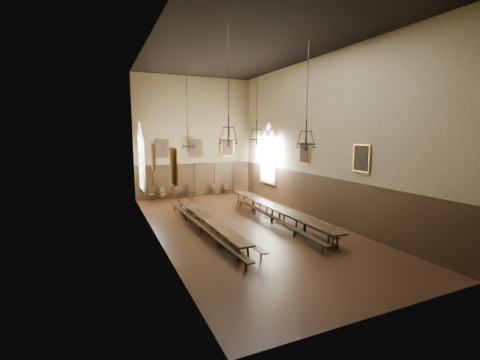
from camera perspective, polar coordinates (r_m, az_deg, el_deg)
floor at (r=17.02m, az=0.76°, el=-8.25°), size 9.00×18.00×0.02m
ceiling at (r=16.82m, az=0.82°, el=22.66°), size 9.00×18.00×0.02m
wall_back at (r=24.78m, az=-8.04°, el=7.49°), size 9.00×0.02×9.00m
wall_front at (r=8.96m, az=25.77°, el=5.15°), size 9.00×0.02×9.00m
wall_left at (r=14.99m, az=-15.18°, el=6.70°), size 0.02×18.00×9.00m
wall_right at (r=18.65m, az=13.57°, el=7.04°), size 0.02×18.00×9.00m
wainscot_panelling at (r=16.71m, az=0.77°, el=-4.11°), size 9.00×18.00×2.50m
table_left at (r=16.26m, az=-5.93°, el=-7.73°), size 0.83×9.33×0.73m
table_right at (r=17.92m, az=6.37°, el=-6.05°), size 0.80×10.57×0.82m
bench_left_outer at (r=15.99m, az=-7.10°, el=-8.25°), size 0.71×10.72×0.48m
bench_left_inner at (r=16.32m, az=-3.91°, el=-7.99°), size 0.65×9.40×0.42m
bench_right_inner at (r=17.39m, az=5.71°, el=-6.93°), size 0.77×9.88×0.44m
bench_right_outer at (r=18.16m, az=7.84°, el=-6.37°), size 0.56×9.18×0.41m
chair_0 at (r=23.99m, az=-15.37°, el=-2.89°), size 0.48×0.48×0.95m
chair_1 at (r=24.21m, az=-13.47°, el=-2.73°), size 0.51×0.51×0.93m
chair_2 at (r=24.35m, az=-10.69°, el=-2.52°), size 0.55×0.55×1.02m
chair_3 at (r=24.66m, az=-8.58°, el=-2.38°), size 0.52×0.52×0.95m
chair_5 at (r=25.23m, az=-4.56°, el=-2.09°), size 0.44×0.44×0.91m
chair_6 at (r=25.59m, az=-2.31°, el=-1.92°), size 0.44×0.44×0.91m
chandelier_back_left at (r=18.11m, az=-9.27°, el=7.06°), size 0.80×0.80×5.02m
chandelier_back_right at (r=19.28m, az=2.99°, el=8.01°), size 0.95×0.95×4.72m
chandelier_front_left at (r=12.98m, az=-2.03°, el=8.60°), size 0.78×0.78×4.55m
chandelier_front_right at (r=15.56m, az=11.66°, el=7.36°), size 0.94×0.94×4.83m
portrait_back_0 at (r=24.09m, az=-13.89°, el=5.40°), size 1.10×0.12×1.40m
portrait_back_1 at (r=24.68m, az=-7.92°, el=5.63°), size 1.10×0.12×1.40m
portrait_back_2 at (r=25.52m, az=-2.27°, el=5.80°), size 1.10×0.12×1.40m
portrait_left_0 at (r=16.04m, az=-15.16°, el=3.93°), size 0.12×1.00×1.30m
portrait_left_1 at (r=11.63m, az=-11.71°, el=2.43°), size 0.12×1.00×1.30m
portrait_right_0 at (r=19.41m, az=11.39°, el=4.80°), size 0.12×1.00×1.30m
portrait_right_1 at (r=15.96m, az=20.76°, el=3.65°), size 0.12×1.00×1.30m
window_right at (r=23.27m, az=5.04°, el=4.77°), size 0.20×2.20×4.60m
window_left at (r=20.50m, az=-17.23°, el=3.93°), size 0.20×2.20×4.60m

